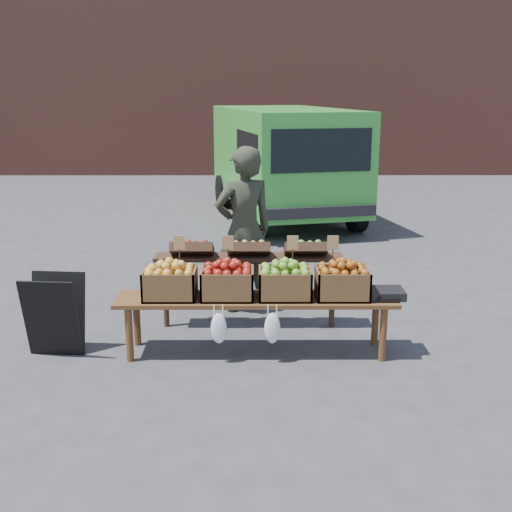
{
  "coord_description": "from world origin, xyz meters",
  "views": [
    {
      "loc": [
        1.0,
        -6.11,
        2.52
      ],
      "look_at": [
        1.02,
        0.26,
        0.85
      ],
      "focal_mm": 45.0,
      "sensor_mm": 36.0,
      "label": 1
    }
  ],
  "objects_px": {
    "crate_russet_pears": "(227,283)",
    "crate_green_apples": "(342,283)",
    "crate_red_apples": "(285,283)",
    "weighing_scale": "(386,293)",
    "delivery_van": "(284,164)",
    "chalkboard_sign": "(55,315)",
    "vendor": "(244,230)",
    "display_bench": "(256,325)",
    "crate_golden_apples": "(170,283)",
    "back_table": "(249,281)"
  },
  "relations": [
    {
      "from": "back_table",
      "to": "crate_russet_pears",
      "type": "relative_size",
      "value": 4.2
    },
    {
      "from": "delivery_van",
      "to": "vendor",
      "type": "bearing_deg",
      "value": -110.45
    },
    {
      "from": "crate_red_apples",
      "to": "delivery_van",
      "type": "bearing_deg",
      "value": 87.55
    },
    {
      "from": "chalkboard_sign",
      "to": "crate_red_apples",
      "type": "xyz_separation_m",
      "value": [
        2.22,
        0.04,
        0.31
      ]
    },
    {
      "from": "delivery_van",
      "to": "weighing_scale",
      "type": "xyz_separation_m",
      "value": [
        0.69,
        -6.74,
        -0.46
      ]
    },
    {
      "from": "vendor",
      "to": "crate_golden_apples",
      "type": "relative_size",
      "value": 3.81
    },
    {
      "from": "chalkboard_sign",
      "to": "crate_russet_pears",
      "type": "distance_m",
      "value": 1.7
    },
    {
      "from": "crate_red_apples",
      "to": "crate_green_apples",
      "type": "relative_size",
      "value": 1.0
    },
    {
      "from": "display_bench",
      "to": "weighing_scale",
      "type": "xyz_separation_m",
      "value": [
        1.25,
        0.0,
        0.33
      ]
    },
    {
      "from": "display_bench",
      "to": "crate_red_apples",
      "type": "relative_size",
      "value": 5.4
    },
    {
      "from": "delivery_van",
      "to": "chalkboard_sign",
      "type": "bearing_deg",
      "value": -123.45
    },
    {
      "from": "chalkboard_sign",
      "to": "crate_green_apples",
      "type": "xyz_separation_m",
      "value": [
        2.77,
        0.04,
        0.31
      ]
    },
    {
      "from": "back_table",
      "to": "crate_green_apples",
      "type": "xyz_separation_m",
      "value": [
        0.9,
        -0.72,
        0.19
      ]
    },
    {
      "from": "back_table",
      "to": "crate_golden_apples",
      "type": "distance_m",
      "value": 1.06
    },
    {
      "from": "display_bench",
      "to": "crate_red_apples",
      "type": "distance_m",
      "value": 0.51
    },
    {
      "from": "display_bench",
      "to": "crate_golden_apples",
      "type": "xyz_separation_m",
      "value": [
        -0.82,
        0.0,
        0.42
      ]
    },
    {
      "from": "crate_red_apples",
      "to": "weighing_scale",
      "type": "height_order",
      "value": "crate_red_apples"
    },
    {
      "from": "back_table",
      "to": "crate_red_apples",
      "type": "distance_m",
      "value": 0.82
    },
    {
      "from": "crate_russet_pears",
      "to": "weighing_scale",
      "type": "relative_size",
      "value": 1.47
    },
    {
      "from": "back_table",
      "to": "weighing_scale",
      "type": "height_order",
      "value": "back_table"
    },
    {
      "from": "crate_green_apples",
      "to": "crate_red_apples",
      "type": "bearing_deg",
      "value": 180.0
    },
    {
      "from": "vendor",
      "to": "chalkboard_sign",
      "type": "height_order",
      "value": "vendor"
    },
    {
      "from": "chalkboard_sign",
      "to": "crate_green_apples",
      "type": "bearing_deg",
      "value": 5.88
    },
    {
      "from": "back_table",
      "to": "crate_green_apples",
      "type": "relative_size",
      "value": 4.2
    },
    {
      "from": "display_bench",
      "to": "weighing_scale",
      "type": "height_order",
      "value": "weighing_scale"
    },
    {
      "from": "back_table",
      "to": "crate_golden_apples",
      "type": "bearing_deg",
      "value": -136.17
    },
    {
      "from": "vendor",
      "to": "crate_green_apples",
      "type": "distance_m",
      "value": 1.62
    },
    {
      "from": "vendor",
      "to": "weighing_scale",
      "type": "bearing_deg",
      "value": 114.11
    },
    {
      "from": "crate_red_apples",
      "to": "back_table",
      "type": "bearing_deg",
      "value": 115.93
    },
    {
      "from": "crate_red_apples",
      "to": "crate_golden_apples",
      "type": "bearing_deg",
      "value": 180.0
    },
    {
      "from": "display_bench",
      "to": "chalkboard_sign",
      "type": "bearing_deg",
      "value": -178.94
    },
    {
      "from": "display_bench",
      "to": "weighing_scale",
      "type": "relative_size",
      "value": 7.94
    },
    {
      "from": "crate_russet_pears",
      "to": "back_table",
      "type": "bearing_deg",
      "value": 74.48
    },
    {
      "from": "crate_russet_pears",
      "to": "crate_green_apples",
      "type": "distance_m",
      "value": 1.1
    },
    {
      "from": "chalkboard_sign",
      "to": "display_bench",
      "type": "distance_m",
      "value": 1.95
    },
    {
      "from": "crate_green_apples",
      "to": "display_bench",
      "type": "bearing_deg",
      "value": 180.0
    },
    {
      "from": "delivery_van",
      "to": "chalkboard_sign",
      "type": "height_order",
      "value": "delivery_van"
    },
    {
      "from": "crate_red_apples",
      "to": "weighing_scale",
      "type": "xyz_separation_m",
      "value": [
        0.98,
        0.0,
        -0.1
      ]
    },
    {
      "from": "display_bench",
      "to": "crate_golden_apples",
      "type": "height_order",
      "value": "crate_golden_apples"
    },
    {
      "from": "crate_green_apples",
      "to": "chalkboard_sign",
      "type": "bearing_deg",
      "value": -179.26
    },
    {
      "from": "crate_golden_apples",
      "to": "display_bench",
      "type": "bearing_deg",
      "value": 0.0
    },
    {
      "from": "display_bench",
      "to": "weighing_scale",
      "type": "bearing_deg",
      "value": 0.0
    },
    {
      "from": "delivery_van",
      "to": "crate_golden_apples",
      "type": "height_order",
      "value": "delivery_van"
    },
    {
      "from": "chalkboard_sign",
      "to": "display_bench",
      "type": "relative_size",
      "value": 0.3
    },
    {
      "from": "back_table",
      "to": "crate_russet_pears",
      "type": "height_order",
      "value": "back_table"
    },
    {
      "from": "chalkboard_sign",
      "to": "display_bench",
      "type": "height_order",
      "value": "chalkboard_sign"
    },
    {
      "from": "delivery_van",
      "to": "vendor",
      "type": "distance_m",
      "value": 5.49
    },
    {
      "from": "crate_russet_pears",
      "to": "crate_green_apples",
      "type": "height_order",
      "value": "same"
    },
    {
      "from": "display_bench",
      "to": "back_table",
      "type": "bearing_deg",
      "value": 95.95
    },
    {
      "from": "crate_green_apples",
      "to": "crate_golden_apples",
      "type": "bearing_deg",
      "value": 180.0
    }
  ]
}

